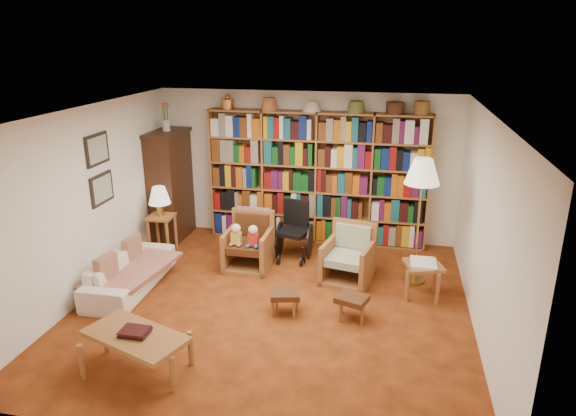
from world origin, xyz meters
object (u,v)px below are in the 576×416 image
(side_table_lamp, at_px, (162,226))
(wheelchair, at_px, (295,232))
(armchair_leather, at_px, (250,244))
(coffee_table, at_px, (136,339))
(side_table_papers, at_px, (423,269))
(floor_lamp, at_px, (422,177))
(sofa, at_px, (130,272))
(footstool_a, at_px, (285,295))
(footstool_b, at_px, (352,300))
(armchair_sage, at_px, (348,259))

(side_table_lamp, relative_size, wheelchair, 0.69)
(armchair_leather, bearing_deg, side_table_lamp, 171.98)
(coffee_table, bearing_deg, side_table_papers, 37.69)
(side_table_lamp, xyz_separation_m, coffee_table, (1.09, -2.98, -0.06))
(coffee_table, bearing_deg, armchair_leather, 81.05)
(side_table_lamp, distance_m, coffee_table, 3.18)
(wheelchair, xyz_separation_m, floor_lamp, (1.84, -0.53, 1.14))
(sofa, xyz_separation_m, side_table_lamp, (-0.10, 1.28, 0.21))
(wheelchair, xyz_separation_m, coffee_table, (-1.03, -3.26, -0.02))
(footstool_a, height_order, footstool_b, footstool_b)
(armchair_leather, distance_m, footstool_a, 1.54)
(side_table_lamp, distance_m, wheelchair, 2.14)
(footstool_b, distance_m, coffee_table, 2.59)
(coffee_table, bearing_deg, side_table_lamp, 110.06)
(footstool_a, bearing_deg, side_table_papers, 25.72)
(footstool_b, bearing_deg, armchair_sage, 97.86)
(side_table_lamp, bearing_deg, wheelchair, 7.28)
(footstool_a, bearing_deg, sofa, 173.94)
(wheelchair, distance_m, coffee_table, 3.42)
(sofa, xyz_separation_m, footstool_a, (2.25, -0.24, 0.01))
(sofa, bearing_deg, footstool_a, -97.46)
(side_table_lamp, height_order, footstool_a, side_table_lamp)
(floor_lamp, bearing_deg, armchair_leather, 178.88)
(armchair_sage, xyz_separation_m, coffee_table, (-1.94, -2.62, 0.08))
(wheelchair, bearing_deg, footstool_a, -82.75)
(sofa, relative_size, wheelchair, 1.86)
(armchair_sage, distance_m, coffee_table, 3.26)
(side_table_lamp, relative_size, footstool_b, 1.39)
(armchair_sage, relative_size, footstool_a, 1.94)
(sofa, bearing_deg, floor_lamp, -76.71)
(floor_lamp, bearing_deg, wheelchair, 163.85)
(side_table_lamp, xyz_separation_m, armchair_sage, (3.03, -0.37, -0.14))
(floor_lamp, relative_size, coffee_table, 1.50)
(floor_lamp, xyz_separation_m, footstool_a, (-1.62, -1.25, -1.30))
(sofa, distance_m, armchair_leather, 1.78)
(coffee_table, bearing_deg, floor_lamp, 43.43)
(sofa, relative_size, side_table_papers, 2.95)
(armchair_leather, height_order, coffee_table, armchair_leather)
(sofa, height_order, floor_lamp, floor_lamp)
(side_table_lamp, relative_size, side_table_papers, 1.10)
(side_table_lamp, height_order, floor_lamp, floor_lamp)
(floor_lamp, bearing_deg, footstool_a, -142.23)
(side_table_lamp, bearing_deg, floor_lamp, -3.79)
(footstool_a, relative_size, footstool_b, 0.95)
(side_table_papers, relative_size, footstool_b, 1.27)
(footstool_a, xyz_separation_m, footstool_b, (0.83, 0.04, 0.00))
(footstool_a, distance_m, footstool_b, 0.84)
(wheelchair, height_order, floor_lamp, floor_lamp)
(footstool_a, bearing_deg, floor_lamp, 37.77)
(floor_lamp, relative_size, footstool_b, 4.04)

